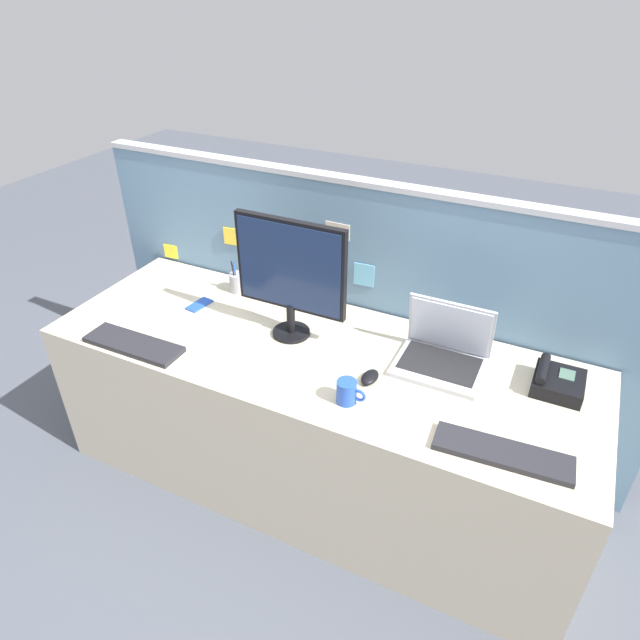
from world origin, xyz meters
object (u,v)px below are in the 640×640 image
at_px(computer_mouse_right_hand, 370,377).
at_px(pen_cup, 237,282).
at_px(coffee_mug, 347,392).
at_px(desk_phone, 557,382).
at_px(keyboard_main, 134,344).
at_px(keyboard_spare, 502,453).
at_px(cell_phone_blue_case, 199,305).
at_px(laptop, 443,350).
at_px(desktop_monitor, 290,271).

height_order(computer_mouse_right_hand, pen_cup, pen_cup).
bearing_deg(coffee_mug, computer_mouse_right_hand, 78.97).
relative_size(desk_phone, keyboard_main, 0.43).
xyz_separation_m(keyboard_spare, pen_cup, (-1.37, 0.53, 0.04)).
bearing_deg(coffee_mug, keyboard_spare, -2.02).
distance_m(desk_phone, keyboard_main, 1.69).
relative_size(computer_mouse_right_hand, cell_phone_blue_case, 0.79).
height_order(keyboard_main, cell_phone_blue_case, keyboard_main).
xyz_separation_m(laptop, coffee_mug, (-0.25, -0.38, -0.02)).
height_order(desktop_monitor, pen_cup, desktop_monitor).
height_order(keyboard_main, coffee_mug, coffee_mug).
relative_size(desk_phone, coffee_mug, 1.68).
distance_m(desktop_monitor, keyboard_main, 0.73).
bearing_deg(laptop, cell_phone_blue_case, -176.63).
distance_m(keyboard_main, cell_phone_blue_case, 0.39).
height_order(desktop_monitor, keyboard_main, desktop_monitor).
distance_m(pen_cup, coffee_mug, 0.96).
height_order(computer_mouse_right_hand, coffee_mug, coffee_mug).
relative_size(keyboard_main, keyboard_spare, 0.99).
bearing_deg(laptop, desktop_monitor, -173.18).
bearing_deg(desktop_monitor, cell_phone_blue_case, 178.91).
bearing_deg(coffee_mug, keyboard_main, -175.48).
xyz_separation_m(desk_phone, keyboard_main, (-1.62, -0.49, -0.02)).
bearing_deg(keyboard_main, laptop, 20.59).
height_order(desk_phone, cell_phone_blue_case, desk_phone).
bearing_deg(laptop, coffee_mug, -122.84).
relative_size(cell_phone_blue_case, coffee_mug, 1.13).
xyz_separation_m(laptop, pen_cup, (-1.06, 0.13, -0.01)).
height_order(cell_phone_blue_case, coffee_mug, coffee_mug).
bearing_deg(pen_cup, computer_mouse_right_hand, -23.41).
distance_m(desktop_monitor, desk_phone, 1.11).
distance_m(computer_mouse_right_hand, coffee_mug, 0.16).
distance_m(keyboard_main, keyboard_spare, 1.50).
relative_size(laptop, computer_mouse_right_hand, 3.40).
distance_m(desk_phone, computer_mouse_right_hand, 0.70).
xyz_separation_m(desktop_monitor, computer_mouse_right_hand, (0.42, -0.16, -0.29)).
xyz_separation_m(desk_phone, pen_cup, (-1.48, 0.10, 0.01)).
height_order(keyboard_main, keyboard_spare, same).
relative_size(desktop_monitor, desk_phone, 2.76).
relative_size(keyboard_spare, computer_mouse_right_hand, 4.43).
bearing_deg(computer_mouse_right_hand, desktop_monitor, 163.07).
bearing_deg(computer_mouse_right_hand, cell_phone_blue_case, 173.16).
height_order(computer_mouse_right_hand, cell_phone_blue_case, computer_mouse_right_hand).
height_order(desktop_monitor, coffee_mug, desktop_monitor).
height_order(laptop, keyboard_spare, laptop).
height_order(desktop_monitor, keyboard_spare, desktop_monitor).
height_order(keyboard_spare, computer_mouse_right_hand, computer_mouse_right_hand).
height_order(laptop, keyboard_main, laptop).
height_order(laptop, desk_phone, laptop).
bearing_deg(coffee_mug, desk_phone, 31.31).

